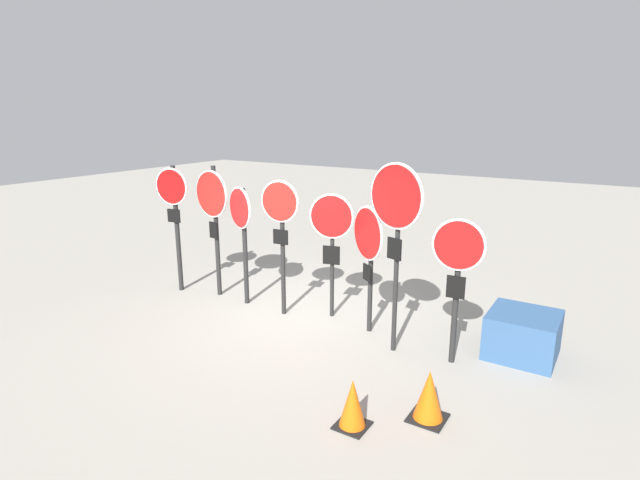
# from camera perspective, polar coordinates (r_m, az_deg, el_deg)

# --- Properties ---
(ground_plane) EXTENTS (40.00, 40.00, 0.00)m
(ground_plane) POSITION_cam_1_polar(r_m,az_deg,el_deg) (8.38, -2.65, -8.76)
(ground_plane) COLOR gray
(stop_sign_0) EXTENTS (0.67, 0.19, 2.36)m
(stop_sign_0) POSITION_cam_1_polar(r_m,az_deg,el_deg) (9.49, -16.33, 3.61)
(stop_sign_0) COLOR black
(stop_sign_0) RESTS_ON ground
(stop_sign_1) EXTENTS (0.83, 0.19, 2.39)m
(stop_sign_1) POSITION_cam_1_polar(r_m,az_deg,el_deg) (9.06, -12.13, 3.62)
(stop_sign_1) COLOR black
(stop_sign_1) RESTS_ON ground
(stop_sign_2) EXTENTS (0.67, 0.30, 2.09)m
(stop_sign_2) POSITION_cam_1_polar(r_m,az_deg,el_deg) (8.60, -8.94, 1.94)
(stop_sign_2) COLOR black
(stop_sign_2) RESTS_ON ground
(stop_sign_3) EXTENTS (0.67, 0.16, 2.26)m
(stop_sign_3) POSITION_cam_1_polar(r_m,az_deg,el_deg) (8.01, -4.50, 2.13)
(stop_sign_3) COLOR black
(stop_sign_3) RESTS_ON ground
(stop_sign_4) EXTENTS (0.70, 0.23, 2.07)m
(stop_sign_4) POSITION_cam_1_polar(r_m,az_deg,el_deg) (7.91, 1.34, 1.15)
(stop_sign_4) COLOR black
(stop_sign_4) RESTS_ON ground
(stop_sign_5) EXTENTS (0.68, 0.48, 1.97)m
(stop_sign_5) POSITION_cam_1_polar(r_m,az_deg,el_deg) (7.42, 5.55, -0.50)
(stop_sign_5) COLOR black
(stop_sign_5) RESTS_ON ground
(stop_sign_6) EXTENTS (0.85, 0.30, 2.67)m
(stop_sign_6) POSITION_cam_1_polar(r_m,az_deg,el_deg) (6.69, 8.68, 2.92)
(stop_sign_6) COLOR black
(stop_sign_6) RESTS_ON ground
(stop_sign_7) EXTENTS (0.68, 0.16, 2.01)m
(stop_sign_7) POSITION_cam_1_polar(r_m,az_deg,el_deg) (6.66, 15.46, -2.70)
(stop_sign_7) COLOR black
(stop_sign_7) RESTS_ON ground
(traffic_cone_0) EXTENTS (0.35, 0.35, 0.56)m
(traffic_cone_0) POSITION_cam_1_polar(r_m,az_deg,el_deg) (5.63, 3.75, -18.17)
(traffic_cone_0) COLOR black
(traffic_cone_0) RESTS_ON ground
(traffic_cone_1) EXTENTS (0.40, 0.40, 0.59)m
(traffic_cone_1) POSITION_cam_1_polar(r_m,az_deg,el_deg) (5.85, 12.35, -16.95)
(traffic_cone_1) COLOR black
(traffic_cone_1) RESTS_ON ground
(storage_crate) EXTENTS (0.91, 0.90, 0.62)m
(storage_crate) POSITION_cam_1_polar(r_m,az_deg,el_deg) (7.57, 22.15, -9.98)
(storage_crate) COLOR #335684
(storage_crate) RESTS_ON ground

